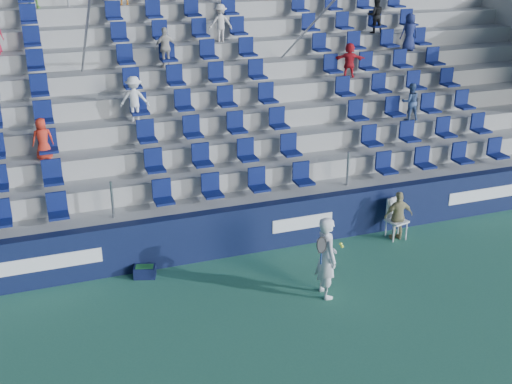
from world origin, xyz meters
TOP-DOWN VIEW (x-y plane):
  - ground at (0.00, 0.00)m, footprint 70.00×70.00m
  - sponsor_wall at (0.00, 3.15)m, footprint 24.00×0.32m
  - grandstand at (0.00, 8.24)m, footprint 24.00×8.17m
  - tennis_player at (1.01, 0.65)m, footprint 0.69×0.69m
  - line_judge_chair at (3.92, 2.66)m, footprint 0.56×0.57m
  - line_judge at (3.92, 2.50)m, footprint 0.79×0.40m
  - ball_bin at (-2.51, 2.75)m, footprint 0.56×0.45m

SIDE VIEW (x-z plane):
  - ground at x=0.00m, z-range 0.00..0.00m
  - ball_bin at x=-2.51m, z-range 0.01..0.28m
  - line_judge_chair at x=3.92m, z-range 0.07..1.12m
  - sponsor_wall at x=0.00m, z-range 0.00..1.20m
  - line_judge at x=3.92m, z-range 0.00..1.30m
  - tennis_player at x=1.01m, z-range 0.00..1.84m
  - grandstand at x=0.00m, z-range -1.18..5.45m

